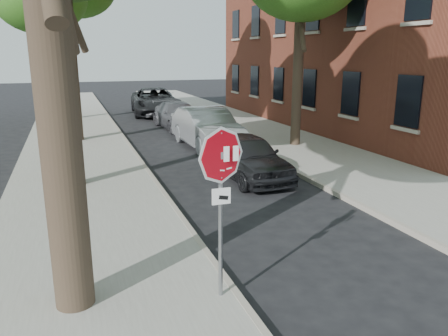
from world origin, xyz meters
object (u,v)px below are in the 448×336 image
object	(u,v)px
car_d	(155,101)
car_a	(248,156)
stop_sign	(221,181)
car_b	(207,128)
car_c	(178,116)

from	to	relation	value
car_d	car_a	bearing A→B (deg)	-85.33
stop_sign	car_d	size ratio (longest dim) A/B	0.44
car_a	car_b	bearing A→B (deg)	85.58
stop_sign	car_a	bearing A→B (deg)	64.28
car_a	car_c	bearing A→B (deg)	86.52
stop_sign	car_a	distance (m)	7.18
stop_sign	car_c	xyz separation A→B (m)	(3.30, 16.19, -1.28)
car_c	car_d	distance (m)	5.87
car_a	car_c	size ratio (longest dim) A/B	0.87
stop_sign	car_c	bearing A→B (deg)	78.48
stop_sign	car_a	world-z (taller)	stop_sign
stop_sign	car_d	bearing A→B (deg)	81.72
car_b	car_d	distance (m)	10.92
car_a	car_d	world-z (taller)	car_d
stop_sign	car_b	xyz separation A→B (m)	(3.26, 11.13, -1.14)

